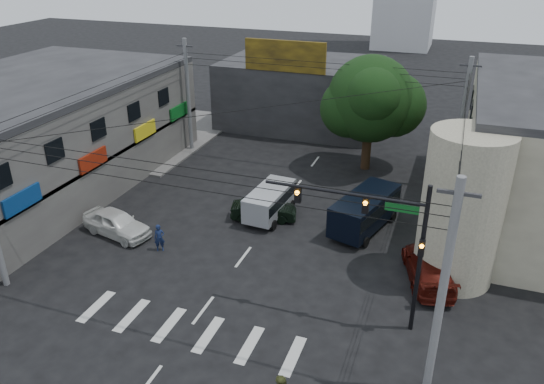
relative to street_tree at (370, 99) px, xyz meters
The scene contains 17 objects.
ground 18.30m from the street_tree, 103.24° to the right, with size 160.00×160.00×0.00m, color black.
sidewalk_far_left 22.67m from the street_tree, behind, with size 16.00×16.00×0.15m, color #514F4C.
building_left 24.68m from the street_tree, 153.43° to the right, with size 14.00×24.00×7.00m, color #4B4846.
corner_column 14.84m from the street_tree, 61.70° to the right, with size 4.00×4.00×8.00m, color gray.
building_far 12.29m from the street_tree, 131.63° to the left, with size 14.00×10.00×6.00m, color #232326.
billboard 9.17m from the street_tree, 152.86° to the left, with size 7.00×0.30×2.60m, color olive.
street_tree is the anchor object (origin of this frame).
traffic_gantry 18.42m from the street_tree, 78.01° to the right, with size 7.10×0.35×7.20m.
utility_pole_near_right 22.48m from the street_tree, 73.18° to the right, with size 0.32×0.32×9.20m, color #59595B.
utility_pole_far_left 14.56m from the street_tree, behind, with size 0.32×0.32×9.20m, color #59595B.
utility_pole_far_right 6.63m from the street_tree, ahead, with size 0.32×0.32×9.20m, color #59595B.
dark_sedan 12.33m from the street_tree, 113.23° to the right, with size 4.31×2.47×1.34m, color black.
white_compact 19.98m from the street_tree, 128.45° to the right, with size 4.82×2.80×1.54m, color silver.
maroon_sedan 15.72m from the street_tree, 66.94° to the right, with size 3.47×5.63×1.52m, color #49100A.
silver_minivan 11.73m from the street_tree, 113.18° to the right, with size 2.17×4.53×1.90m, color #A8ABB0, non-canonical shape.
navy_van 10.60m from the street_tree, 79.77° to the right, with size 3.58×5.96×2.24m, color black, non-canonical shape.
traffic_officer 18.75m from the street_tree, 118.73° to the right, with size 0.71×0.63×1.62m, color #121D40.
Camera 1 is at (10.01, -21.15, 16.05)m, focal length 35.00 mm.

